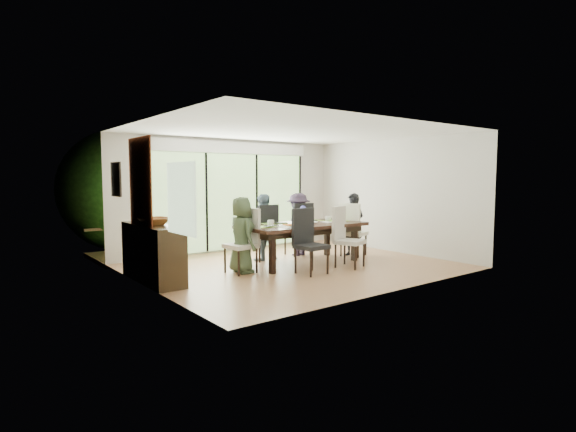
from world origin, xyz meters
TOP-DOWN VIEW (x-y plane):
  - floor at (0.00, 0.00)m, footprint 6.00×5.00m
  - ceiling at (0.00, 0.00)m, footprint 6.00×5.00m
  - wall_back at (0.00, 2.51)m, footprint 6.00×0.02m
  - wall_front at (0.00, -2.51)m, footprint 6.00×0.02m
  - wall_left at (-3.01, 0.00)m, footprint 0.02×5.00m
  - wall_right at (3.01, 0.00)m, footprint 0.02×5.00m
  - glass_doors at (0.00, 2.47)m, footprint 4.20×0.02m
  - blinds_header at (0.00, 2.46)m, footprint 4.40×0.06m
  - mullion_a at (-2.10, 2.46)m, footprint 0.05×0.04m
  - mullion_b at (-0.70, 2.46)m, footprint 0.05×0.04m
  - mullion_c at (0.70, 2.46)m, footprint 0.05×0.04m
  - mullion_d at (2.10, 2.46)m, footprint 0.05×0.04m
  - side_window at (-2.97, -1.20)m, footprint 0.02×0.90m
  - deck at (0.00, 3.40)m, footprint 6.00×1.80m
  - rail_top at (0.00, 4.20)m, footprint 6.00×0.08m
  - foliage_left at (-1.80, 5.20)m, footprint 3.20×3.20m
  - foliage_mid at (0.40, 5.80)m, footprint 4.00×4.00m
  - foliage_right at (2.20, 5.00)m, footprint 2.80×2.80m
  - foliage_far at (-0.60, 6.50)m, footprint 3.60×3.60m
  - table_top at (0.30, 0.14)m, footprint 2.66×1.22m
  - table_apron at (0.30, 0.14)m, footprint 2.44×1.00m
  - table_leg_fl at (-0.78, -0.29)m, footprint 0.10×0.10m
  - table_leg_fr at (1.38, -0.29)m, footprint 0.10×0.10m
  - table_leg_bl at (-0.78, 0.57)m, footprint 0.10×0.10m
  - table_leg_br at (1.38, 0.57)m, footprint 0.10×0.10m
  - chair_left_end at (-1.20, 0.14)m, footprint 0.56×0.56m
  - chair_right_end at (1.80, 0.14)m, footprint 0.65×0.65m
  - chair_far_left at (-0.15, 0.99)m, footprint 0.53×0.53m
  - chair_far_right at (0.85, 0.99)m, footprint 0.57×0.57m
  - chair_near_left at (-0.20, -0.73)m, footprint 0.53×0.53m
  - chair_near_right at (0.80, -0.73)m, footprint 0.65×0.65m
  - person_left_end at (-1.18, 0.14)m, footprint 0.47×0.70m
  - person_right_end at (1.78, 0.14)m, footprint 0.52×0.73m
  - person_far_left at (-0.15, 0.97)m, footprint 0.70×0.47m
  - person_far_right at (0.85, 0.97)m, footprint 0.70×0.48m
  - placemat_left at (-0.65, 0.14)m, footprint 0.49×0.35m
  - placemat_right at (1.25, 0.14)m, footprint 0.49×0.35m
  - placemat_far_l at (-0.15, 0.54)m, footprint 0.49×0.35m
  - placemat_far_r at (0.85, 0.54)m, footprint 0.49×0.35m
  - placemat_paper at (-0.25, -0.16)m, footprint 0.49×0.35m
  - tablet_far_l at (-0.05, 0.49)m, footprint 0.29×0.20m
  - tablet_far_r at (0.80, 0.49)m, footprint 0.27×0.19m
  - papers at (1.00, 0.09)m, footprint 0.33×0.24m
  - platter_base at (-0.25, -0.16)m, footprint 0.29×0.29m
  - platter_snacks at (-0.25, -0.16)m, footprint 0.22×0.22m
  - vase at (0.35, 0.19)m, footprint 0.09×0.09m
  - hyacinth_stems at (0.35, 0.19)m, footprint 0.04×0.04m
  - hyacinth_blooms at (0.35, 0.19)m, footprint 0.12×0.12m
  - laptop at (-0.55, 0.04)m, footprint 0.43×0.38m
  - cup_a at (-0.40, 0.29)m, footprint 0.19×0.19m
  - cup_b at (0.45, 0.04)m, footprint 0.14×0.14m
  - cup_c at (1.10, 0.24)m, footprint 0.19×0.19m
  - book at (0.55, 0.19)m, footprint 0.29×0.31m
  - sideboard at (-2.76, 0.48)m, footprint 0.49×1.75m
  - bowl at (-2.76, 0.38)m, footprint 0.52×0.52m
  - candlestick_base at (-2.76, 0.83)m, footprint 0.11×0.11m
  - candlestick_shaft at (-2.76, 0.83)m, footprint 0.03×0.03m
  - candlestick_pan at (-2.76, 0.83)m, footprint 0.11×0.11m
  - candle at (-2.76, 0.83)m, footprint 0.04×0.04m
  - tapestry at (-2.97, 0.40)m, footprint 0.02×1.00m
  - art_frame at (-2.97, 1.70)m, footprint 0.03×0.55m
  - art_canvas at (-2.95, 1.70)m, footprint 0.01×0.45m

SIDE VIEW (x-z plane):
  - deck at x=0.00m, z-range -0.10..0.00m
  - floor at x=0.00m, z-range -0.01..0.00m
  - table_leg_fl at x=-0.78m, z-range 0.00..0.77m
  - table_leg_fr at x=1.38m, z-range 0.00..0.77m
  - table_leg_bl at x=-0.78m, z-range 0.00..0.77m
  - table_leg_br at x=1.38m, z-range 0.00..0.77m
  - sideboard at x=-2.76m, z-range 0.00..0.98m
  - rail_top at x=0.00m, z-range 0.52..0.58m
  - chair_left_end at x=-1.20m, z-range 0.00..1.22m
  - chair_right_end at x=1.80m, z-range 0.00..1.22m
  - chair_far_left at x=-0.15m, z-range 0.00..1.22m
  - chair_far_right at x=0.85m, z-range 0.00..1.22m
  - chair_near_left at x=-0.20m, z-range 0.00..1.22m
  - chair_near_right at x=0.80m, z-range 0.00..1.22m
  - table_apron at x=0.30m, z-range 0.64..0.75m
  - person_left_end at x=-1.18m, z-range 0.00..1.43m
  - person_right_end at x=1.78m, z-range 0.00..1.43m
  - person_far_left at x=-0.15m, z-range 0.00..1.43m
  - person_far_right at x=0.85m, z-range 0.00..1.43m
  - table_top at x=0.30m, z-range 0.77..0.83m
  - papers at x=1.00m, z-range 0.83..0.84m
  - placemat_left at x=-0.65m, z-range 0.83..0.84m
  - placemat_right at x=1.25m, z-range 0.83..0.84m
  - placemat_far_l at x=-0.15m, z-range 0.83..0.84m
  - placemat_far_r at x=0.85m, z-range 0.83..0.84m
  - placemat_paper at x=-0.25m, z-range 0.83..0.84m
  - book at x=0.55m, z-range 0.83..0.85m
  - tablet_far_r at x=0.80m, z-range 0.84..0.85m
  - tablet_far_l at x=-0.05m, z-range 0.84..0.85m
  - laptop at x=-0.55m, z-range 0.83..0.86m
  - platter_base at x=-0.25m, z-range 0.84..0.87m
  - platter_snacks at x=-0.25m, z-range 0.86..0.88m
  - cup_b at x=0.45m, z-range 0.83..0.93m
  - cup_a at x=-0.40m, z-range 0.83..0.94m
  - cup_c at x=1.10m, z-range 0.83..0.94m
  - vase at x=0.35m, z-range 0.83..0.96m
  - candlestick_base at x=-2.76m, z-range 0.98..1.03m
  - hyacinth_stems at x=0.35m, z-range 0.94..1.12m
  - bowl at x=-2.76m, z-range 0.98..1.11m
  - hyacinth_blooms at x=0.35m, z-range 1.08..1.20m
  - glass_doors at x=0.00m, z-range 0.05..2.35m
  - mullion_a at x=-2.10m, z-range 0.05..2.35m
  - mullion_b at x=-0.70m, z-range 0.05..2.35m
  - mullion_c at x=0.70m, z-range 0.05..2.35m
  - mullion_d at x=2.10m, z-range 0.05..2.35m
  - foliage_right at x=2.20m, z-range -0.14..2.66m
  - wall_back at x=0.00m, z-range 0.00..2.70m
  - wall_front at x=0.00m, z-range 0.00..2.70m
  - wall_left at x=-3.01m, z-range 0.00..2.70m
  - wall_right at x=3.01m, z-range 0.00..2.70m
  - foliage_left at x=-1.80m, z-range -0.16..3.04m
  - side_window at x=-2.97m, z-range 1.00..2.00m
  - foliage_far at x=-0.60m, z-range -0.18..3.42m
  - candlestick_shaft at x=-2.76m, z-range 1.01..2.38m
  - tapestry at x=-2.97m, z-range 0.95..2.45m
  - art_frame at x=-2.97m, z-range 1.42..2.08m
  - art_canvas at x=-2.95m, z-range 1.48..2.02m
  - foliage_mid at x=0.40m, z-range -0.20..3.80m
  - candlestick_pan at x=-2.76m, z-range 2.36..2.39m
  - candle at x=-2.76m, z-range 2.38..2.49m
  - blinds_header at x=0.00m, z-range 2.36..2.64m
  - ceiling at x=0.00m, z-range 2.70..2.71m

